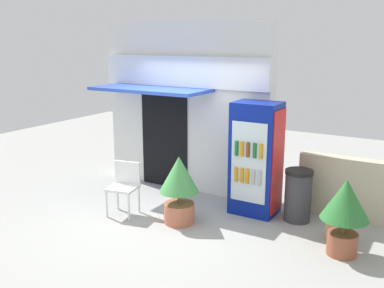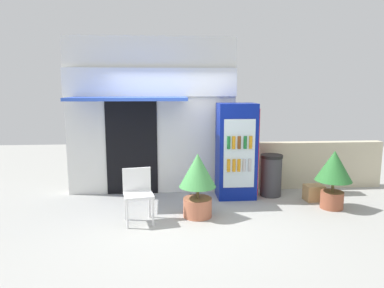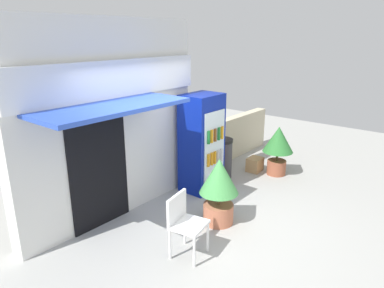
% 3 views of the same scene
% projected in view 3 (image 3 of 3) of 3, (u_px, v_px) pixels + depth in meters
% --- Properties ---
extents(ground, '(16.00, 16.00, 0.00)m').
position_uv_depth(ground, '(205.00, 233.00, 5.41)').
color(ground, '#A3A39E').
extents(storefront_building, '(3.44, 1.24, 3.18)m').
position_uv_depth(storefront_building, '(111.00, 120.00, 5.55)').
color(storefront_building, silver).
rests_on(storefront_building, ground).
extents(drink_cooler, '(0.77, 0.64, 1.88)m').
position_uv_depth(drink_cooler, '(202.00, 143.00, 6.69)').
color(drink_cooler, navy).
rests_on(drink_cooler, ground).
extents(plastic_chair, '(0.53, 0.51, 0.87)m').
position_uv_depth(plastic_chair, '(184.00, 220.00, 4.75)').
color(plastic_chair, white).
rests_on(plastic_chair, ground).
extents(potted_plant_near_shop, '(0.62, 0.62, 1.09)m').
position_uv_depth(potted_plant_near_shop, '(219.00, 186.00, 5.52)').
color(potted_plant_near_shop, '#BC6B4C').
rests_on(potted_plant_near_shop, ground).
extents(potted_plant_curbside, '(0.65, 0.65, 1.07)m').
position_uv_depth(potted_plant_curbside, '(278.00, 144.00, 7.47)').
color(potted_plant_curbside, '#995138').
rests_on(potted_plant_curbside, ground).
extents(trash_bin, '(0.45, 0.45, 0.85)m').
position_uv_depth(trash_bin, '(222.00, 158.00, 7.39)').
color(trash_bin, '#38383D').
rests_on(trash_bin, ground).
extents(stone_boundary_wall, '(2.74, 0.23, 1.01)m').
position_uv_depth(stone_boundary_wall, '(233.00, 137.00, 8.60)').
color(stone_boundary_wall, beige).
rests_on(stone_boundary_wall, ground).
extents(cardboard_box, '(0.37, 0.30, 0.31)m').
position_uv_depth(cardboard_box, '(255.00, 164.00, 7.80)').
color(cardboard_box, tan).
rests_on(cardboard_box, ground).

